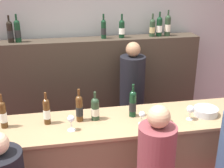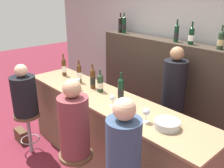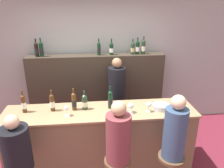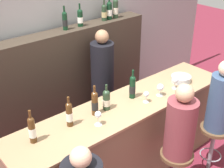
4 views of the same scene
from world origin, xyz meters
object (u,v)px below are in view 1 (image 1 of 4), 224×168
(wine_bottle_counter_4, at_px, (133,103))
(wine_glass_3, at_px, (190,110))
(metal_bowl, at_px, (206,111))
(wine_bottle_backbar_5, at_px, (159,26))
(wine_glass_2, at_px, (165,112))
(wine_glass_0, at_px, (71,119))
(wine_glass_1, at_px, (142,115))
(wine_bottle_counter_2, at_px, (79,108))
(wine_bottle_counter_0, at_px, (3,114))
(wine_bottle_backbar_0, at_px, (10,32))
(wine_bottle_backbar_1, at_px, (17,31))
(guest_seated_middle, at_px, (156,157))
(wine_bottle_backbar_4, at_px, (152,27))
(wine_bottle_backbar_6, at_px, (168,25))
(wine_bottle_backbar_3, at_px, (122,28))
(wine_bottle_counter_1, at_px, (47,111))
(wine_bottle_counter_3, at_px, (95,109))
(bartender, at_px, (132,106))
(wine_bottle_backbar_2, at_px, (104,29))

(wine_bottle_counter_4, relative_size, wine_glass_3, 2.29)
(wine_glass_3, relative_size, metal_bowl, 0.62)
(wine_bottle_backbar_5, height_order, wine_glass_2, wine_bottle_backbar_5)
(wine_glass_0, xyz_separation_m, wine_glass_1, (0.68, 0.00, -0.02))
(wine_bottle_backbar_5, distance_m, metal_bowl, 1.43)
(wine_glass_0, bearing_deg, wine_glass_3, 0.00)
(wine_bottle_counter_2, bearing_deg, metal_bowl, -4.71)
(wine_bottle_counter_0, xyz_separation_m, wine_bottle_backbar_0, (-0.01, 1.18, 0.53))
(wine_bottle_backbar_1, xyz_separation_m, wine_glass_2, (1.44, -1.36, -0.57))
(wine_bottle_backbar_0, distance_m, guest_seated_middle, 2.37)
(wine_glass_1, xyz_separation_m, guest_seated_middle, (-0.02, -0.51, -0.13))
(wine_glass_3, bearing_deg, wine_bottle_backbar_4, 89.70)
(wine_glass_0, xyz_separation_m, metal_bowl, (1.37, 0.07, -0.08))
(wine_bottle_counter_0, relative_size, wine_bottle_backbar_1, 0.99)
(wine_bottle_counter_0, distance_m, wine_bottle_backbar_6, 2.39)
(wine_bottle_backbar_3, bearing_deg, wine_bottle_counter_1, -129.79)
(wine_bottle_backbar_5, xyz_separation_m, guest_seated_middle, (-0.61, -1.86, -0.70))
(wine_bottle_counter_3, xyz_separation_m, wine_bottle_backbar_3, (0.52, 1.18, 0.53))
(guest_seated_middle, bearing_deg, wine_bottle_counter_4, 92.68)
(wine_bottle_counter_4, bearing_deg, wine_bottle_counter_0, 180.00)
(wine_glass_1, xyz_separation_m, bartender, (0.15, 0.97, -0.38))
(wine_glass_2, distance_m, guest_seated_middle, 0.58)
(wine_bottle_backbar_0, xyz_separation_m, wine_glass_0, (0.63, -1.36, -0.55))
(wine_bottle_backbar_6, relative_size, wine_glass_3, 2.24)
(wine_bottle_counter_0, xyz_separation_m, bartender, (1.44, 0.79, -0.42))
(wine_bottle_backbar_2, bearing_deg, metal_bowl, -56.63)
(wine_bottle_backbar_0, relative_size, guest_seated_middle, 0.40)
(wine_bottle_counter_0, relative_size, wine_bottle_counter_1, 1.04)
(wine_glass_3, bearing_deg, wine_bottle_backbar_3, 106.62)
(wine_bottle_counter_1, relative_size, wine_bottle_backbar_4, 1.09)
(wine_bottle_counter_0, height_order, wine_bottle_backbar_0, wine_bottle_backbar_0)
(wine_bottle_counter_4, relative_size, wine_glass_1, 2.60)
(metal_bowl, bearing_deg, wine_bottle_counter_0, 176.97)
(wine_bottle_backbar_0, relative_size, wine_bottle_backbar_2, 1.06)
(wine_bottle_backbar_6, relative_size, guest_seated_middle, 0.41)
(wine_bottle_counter_2, relative_size, wine_glass_3, 2.22)
(wine_bottle_counter_1, xyz_separation_m, wine_bottle_backbar_2, (0.75, 1.18, 0.52))
(wine_bottle_backbar_5, distance_m, wine_glass_1, 1.58)
(wine_glass_0, height_order, wine_glass_3, wine_glass_0)
(wine_bottle_backbar_5, relative_size, bartender, 0.20)
(wine_bottle_counter_2, height_order, wine_bottle_counter_4, wine_bottle_counter_4)
(wine_bottle_backbar_5, bearing_deg, wine_glass_2, -105.16)
(wine_bottle_counter_2, distance_m, wine_bottle_backbar_4, 1.68)
(wine_bottle_backbar_5, relative_size, wine_bottle_backbar_6, 0.94)
(wine_bottle_counter_1, relative_size, wine_glass_3, 2.15)
(wine_bottle_counter_4, relative_size, wine_bottle_backbar_6, 1.02)
(metal_bowl, bearing_deg, wine_glass_2, -171.73)
(wine_bottle_counter_1, xyz_separation_m, wine_bottle_backbar_0, (-0.41, 1.18, 0.53))
(wine_glass_0, bearing_deg, wine_bottle_counter_1, 141.75)
(wine_bottle_backbar_2, bearing_deg, wine_bottle_counter_0, -134.10)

